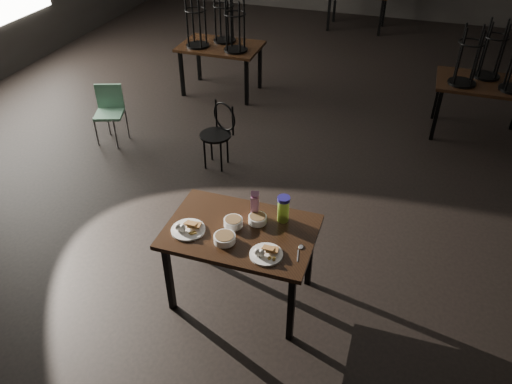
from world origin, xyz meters
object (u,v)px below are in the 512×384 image
(main_table, at_px, (241,237))
(school_chair, at_px, (110,109))
(water_bottle, at_px, (283,209))
(bentwood_chair, at_px, (219,130))
(juice_carton, at_px, (255,205))

(main_table, distance_m, school_chair, 3.29)
(water_bottle, xyz_separation_m, bentwood_chair, (-1.26, 1.73, -0.40))
(water_bottle, bearing_deg, main_table, -141.76)
(juice_carton, xyz_separation_m, water_bottle, (0.24, 0.02, -0.00))
(water_bottle, height_order, school_chair, water_bottle)
(bentwood_chair, height_order, school_chair, bentwood_chair)
(main_table, xyz_separation_m, water_bottle, (0.29, 0.23, 0.20))
(bentwood_chair, bearing_deg, main_table, -38.78)
(juice_carton, height_order, water_bottle, juice_carton)
(juice_carton, xyz_separation_m, bentwood_chair, (-1.03, 1.76, -0.40))
(main_table, bearing_deg, bentwood_chair, 116.38)
(school_chair, bearing_deg, juice_carton, -55.31)
(bentwood_chair, bearing_deg, school_chair, -159.68)
(juice_carton, bearing_deg, bentwood_chair, 120.32)
(water_bottle, xyz_separation_m, school_chair, (-2.82, 1.86, -0.42))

